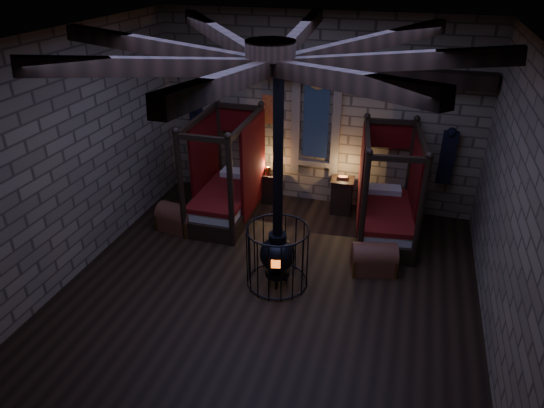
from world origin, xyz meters
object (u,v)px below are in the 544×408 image
(bed_right, at_px, (385,211))
(stove, at_px, (277,252))
(trunk_right, at_px, (374,259))
(bed_left, at_px, (227,193))
(trunk_left, at_px, (178,219))

(bed_right, relative_size, stove, 0.55)
(bed_right, distance_m, stove, 2.76)
(bed_right, xyz_separation_m, trunk_right, (-0.06, -1.37, -0.28))
(bed_left, xyz_separation_m, bed_right, (3.37, 0.18, -0.02))
(bed_right, xyz_separation_m, stove, (-1.65, -2.22, 0.11))
(trunk_right, xyz_separation_m, stove, (-1.59, -0.85, 0.39))
(bed_right, height_order, stove, stove)
(trunk_right, bearing_deg, stove, -165.63)
(bed_right, bearing_deg, stove, -134.22)
(bed_left, xyz_separation_m, trunk_right, (3.32, -1.19, -0.30))
(trunk_left, height_order, stove, stove)
(bed_left, height_order, bed_right, bed_left)
(trunk_right, bearing_deg, trunk_left, 161.79)
(bed_left, distance_m, trunk_right, 3.54)
(bed_right, height_order, trunk_right, bed_right)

